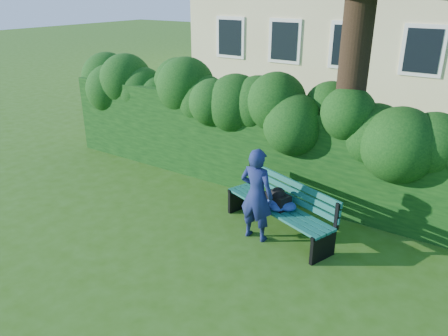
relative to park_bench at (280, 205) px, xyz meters
The scene contains 4 objects.
ground 1.35m from the park_bench, 145.93° to the right, with size 80.00×80.00×0.00m, color #2B5310.
hedge 1.87m from the park_bench, 124.85° to the left, with size 10.00×1.00×1.80m.
park_bench is the anchor object (origin of this frame).
man_reading 0.53m from the park_bench, 120.17° to the right, with size 0.57×0.37×1.55m, color navy.
Camera 1 is at (3.86, -5.13, 3.79)m, focal length 35.00 mm.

